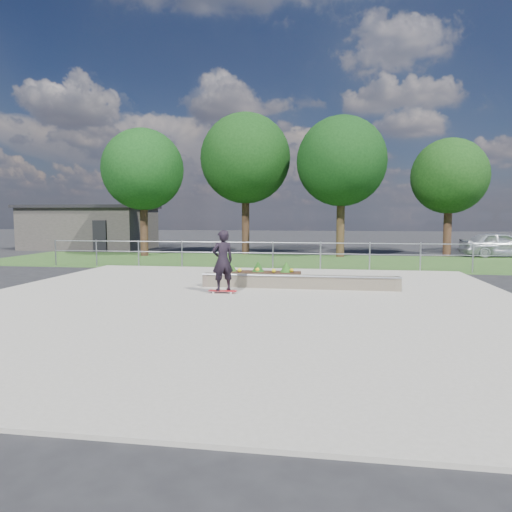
{
  "coord_description": "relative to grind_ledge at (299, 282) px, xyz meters",
  "views": [
    {
      "loc": [
        2.22,
        -11.62,
        2.26
      ],
      "look_at": [
        0.2,
        1.5,
        1.1
      ],
      "focal_mm": 32.0,
      "sensor_mm": 36.0,
      "label": 1
    }
  ],
  "objects": [
    {
      "name": "planter_bed",
      "position": [
        -1.57,
        1.78,
        -0.02
      ],
      "size": [
        3.0,
        1.2,
        0.61
      ],
      "color": "black",
      "rests_on": "concrete_slab"
    },
    {
      "name": "grind_ledge",
      "position": [
        0.0,
        0.0,
        0.0
      ],
      "size": [
        6.0,
        0.44,
        0.43
      ],
      "color": "brown",
      "rests_on": "concrete_slab"
    },
    {
      "name": "parked_car",
      "position": [
        10.31,
        13.12,
        0.43
      ],
      "size": [
        4.27,
        2.11,
        1.4
      ],
      "primitive_type": "imported",
      "rotation": [
        0.0,
        0.0,
        1.69
      ],
      "color": "#B7BBC1",
      "rests_on": "ground"
    },
    {
      "name": "skateboarder",
      "position": [
        -2.11,
        -1.24,
        0.74
      ],
      "size": [
        0.8,
        0.69,
        1.81
      ],
      "color": "silver",
      "rests_on": "concrete_slab"
    },
    {
      "name": "grass_verge",
      "position": [
        -1.42,
        8.76,
        -0.25
      ],
      "size": [
        30.0,
        8.0,
        0.02
      ],
      "primitive_type": "cube",
      "color": "#2A4B1E",
      "rests_on": "ground"
    },
    {
      "name": "fence",
      "position": [
        -1.42,
        5.26,
        0.51
      ],
      "size": [
        20.06,
        0.06,
        1.2
      ],
      "color": "gray",
      "rests_on": "ground"
    },
    {
      "name": "ground",
      "position": [
        -1.42,
        -2.24,
        -0.26
      ],
      "size": [
        120.0,
        120.0,
        0.0
      ],
      "primitive_type": "plane",
      "color": "black",
      "rests_on": "ground"
    },
    {
      "name": "tree_mid_right",
      "position": [
        1.58,
        11.76,
        4.97
      ],
      "size": [
        4.9,
        4.9,
        7.7
      ],
      "color": "#342414",
      "rests_on": "ground"
    },
    {
      "name": "tree_mid_left",
      "position": [
        -3.92,
        12.76,
        5.34
      ],
      "size": [
        5.25,
        5.25,
        8.25
      ],
      "color": "black",
      "rests_on": "ground"
    },
    {
      "name": "tree_far_right",
      "position": [
        7.58,
        13.26,
        4.21
      ],
      "size": [
        4.2,
        4.2,
        6.6
      ],
      "color": "#341F14",
      "rests_on": "ground"
    },
    {
      "name": "concrete_slab",
      "position": [
        -1.42,
        -2.24,
        -0.23
      ],
      "size": [
        15.0,
        15.0,
        0.06
      ],
      "primitive_type": "cube",
      "color": "gray",
      "rests_on": "ground"
    },
    {
      "name": "tree_far_left",
      "position": [
        -9.42,
        10.76,
        4.59
      ],
      "size": [
        4.55,
        4.55,
        7.15
      ],
      "color": "black",
      "rests_on": "ground"
    },
    {
      "name": "building",
      "position": [
        -15.42,
        15.75,
        1.25
      ],
      "size": [
        8.4,
        5.4,
        3.0
      ],
      "color": "#322F2C",
      "rests_on": "ground"
    }
  ]
}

